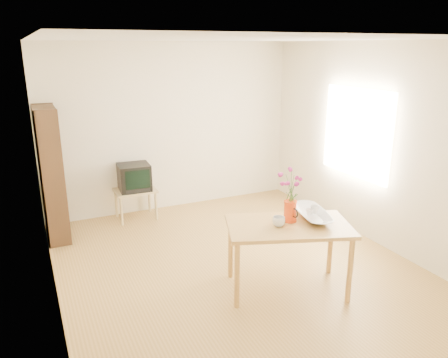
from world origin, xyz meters
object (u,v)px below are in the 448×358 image
television (134,177)px  table (288,233)px  pitcher (290,212)px  bowl (313,199)px  mug (279,222)px

television → table: bearing=-66.7°
table → television: (-0.97, 2.70, 0.00)m
pitcher → bowl: 0.30m
pitcher → television: bearing=107.4°
table → bowl: size_ratio=3.21×
bowl → television: bearing=116.4°
pitcher → television: pitcher is taller
television → pitcher: bearing=-65.0°
bowl → television: size_ratio=0.95×
pitcher → mug: pitcher is taller
table → mug: mug is taller
pitcher → television: (-1.03, 2.62, -0.19)m
table → television: size_ratio=3.03×
pitcher → bowl: size_ratio=0.51×
pitcher → television: 2.82m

